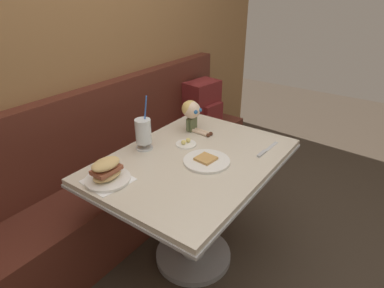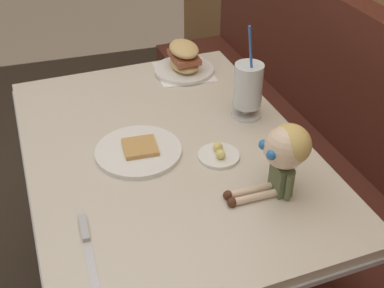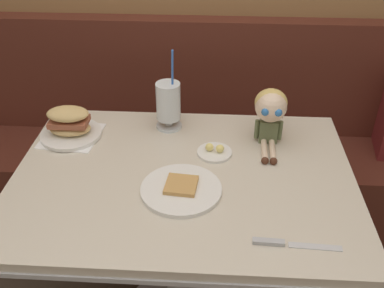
% 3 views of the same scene
% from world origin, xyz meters
% --- Properties ---
extents(ground_plane, '(8.00, 8.00, 0.00)m').
position_xyz_m(ground_plane, '(0.00, 0.00, 0.00)').
color(ground_plane, '#382D23').
extents(wood_panel_wall, '(4.40, 0.08, 2.40)m').
position_xyz_m(wood_panel_wall, '(0.00, 1.05, 1.20)').
color(wood_panel_wall, olive).
rests_on(wood_panel_wall, ground).
extents(booth_bench, '(2.60, 0.48, 1.00)m').
position_xyz_m(booth_bench, '(0.00, 0.81, 0.33)').
color(booth_bench, '#512319').
rests_on(booth_bench, ground).
extents(diner_table, '(1.11, 0.81, 0.74)m').
position_xyz_m(diner_table, '(0.00, 0.18, 0.54)').
color(diner_table, beige).
rests_on(diner_table, ground).
extents(toast_plate, '(0.25, 0.25, 0.03)m').
position_xyz_m(toast_plate, '(0.00, 0.09, 0.75)').
color(toast_plate, white).
rests_on(toast_plate, diner_table).
extents(milkshake_glass, '(0.10, 0.10, 0.32)m').
position_xyz_m(milkshake_glass, '(-0.08, 0.47, 0.84)').
color(milkshake_glass, silver).
rests_on(milkshake_glass, diner_table).
extents(sandwich_plate, '(0.22, 0.22, 0.12)m').
position_xyz_m(sandwich_plate, '(-0.43, 0.39, 0.79)').
color(sandwich_plate, white).
rests_on(sandwich_plate, diner_table).
extents(butter_saucer, '(0.12, 0.12, 0.04)m').
position_xyz_m(butter_saucer, '(0.10, 0.30, 0.75)').
color(butter_saucer, white).
rests_on(butter_saucer, diner_table).
extents(butter_knife, '(0.24, 0.03, 0.01)m').
position_xyz_m(butter_knife, '(0.28, -0.11, 0.74)').
color(butter_knife, silver).
rests_on(butter_knife, diner_table).
extents(seated_doll, '(0.12, 0.22, 0.20)m').
position_xyz_m(seated_doll, '(0.29, 0.40, 0.87)').
color(seated_doll, '#5B6642').
rests_on(seated_doll, diner_table).
extents(backpack, '(0.33, 0.28, 0.41)m').
position_xyz_m(backpack, '(0.99, 0.78, 0.66)').
color(backpack, maroon).
rests_on(backpack, booth_bench).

